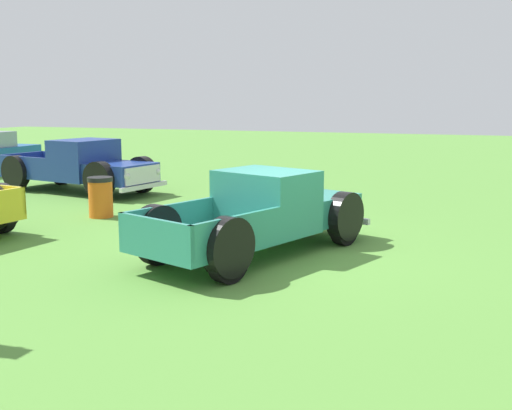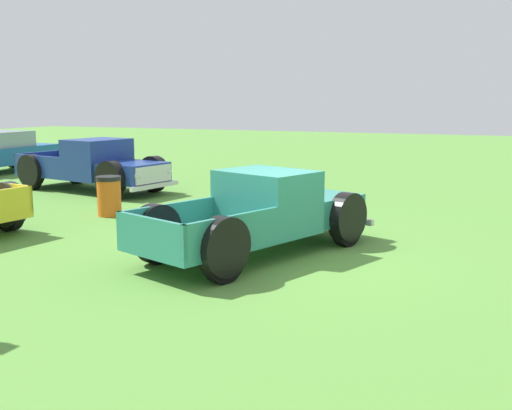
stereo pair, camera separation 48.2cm
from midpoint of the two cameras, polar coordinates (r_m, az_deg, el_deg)
ground_plane at (r=11.27m, az=3.62°, el=-4.48°), size 80.00×80.00×0.00m
pickup_truck_foreground at (r=11.31m, az=2.44°, el=-0.73°), size 5.17×3.29×1.49m
pickup_truck_behind_right at (r=19.07m, az=-13.47°, el=3.42°), size 2.81×5.40×1.58m
trash_can at (r=15.11m, az=-12.44°, el=0.82°), size 0.59×0.59×0.95m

